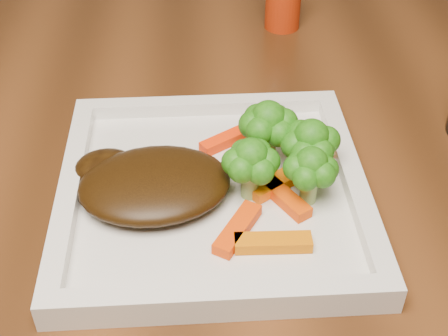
{
  "coord_description": "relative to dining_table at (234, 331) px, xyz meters",
  "views": [
    {
      "loc": [
        -0.02,
        -0.41,
        1.13
      ],
      "look_at": [
        0.01,
        0.01,
        0.79
      ],
      "focal_mm": 50.0,
      "sensor_mm": 36.0,
      "label": 1
    }
  ],
  "objects": [
    {
      "name": "dining_table",
      "position": [
        0.0,
        0.0,
        0.0
      ],
      "size": [
        1.6,
        0.9,
        0.75
      ],
      "primitive_type": null,
      "color": "#532C13",
      "rests_on": "floor"
    },
    {
      "name": "plate",
      "position": [
        -0.03,
        -0.13,
        0.38
      ],
      "size": [
        0.27,
        0.27,
        0.01
      ],
      "primitive_type": "cube",
      "color": "white",
      "rests_on": "dining_table"
    },
    {
      "name": "steak",
      "position": [
        -0.08,
        -0.13,
        0.4
      ],
      "size": [
        0.14,
        0.12,
        0.03
      ],
      "primitive_type": "ellipsoid",
      "rotation": [
        0.0,
        0.0,
        0.1
      ],
      "color": "black",
      "rests_on": "plate"
    },
    {
      "name": "broccoli_0",
      "position": [
        0.02,
        -0.09,
        0.42
      ],
      "size": [
        0.06,
        0.06,
        0.07
      ],
      "primitive_type": null,
      "rotation": [
        0.0,
        0.0,
        0.03
      ],
      "color": "#137215",
      "rests_on": "plate"
    },
    {
      "name": "broccoli_1",
      "position": [
        0.05,
        -0.12,
        0.42
      ],
      "size": [
        0.07,
        0.07,
        0.06
      ],
      "primitive_type": null,
      "rotation": [
        0.0,
        0.0,
        -0.15
      ],
      "color": "#366B11",
      "rests_on": "plate"
    },
    {
      "name": "broccoli_2",
      "position": [
        0.05,
        -0.15,
        0.42
      ],
      "size": [
        0.07,
        0.07,
        0.06
      ],
      "primitive_type": null,
      "rotation": [
        0.0,
        0.0,
        -0.39
      ],
      "color": "#1B6310",
      "rests_on": "plate"
    },
    {
      "name": "broccoli_3",
      "position": [
        -0.0,
        -0.14,
        0.42
      ],
      "size": [
        0.07,
        0.07,
        0.06
      ],
      "primitive_type": null,
      "rotation": [
        0.0,
        0.0,
        -0.3
      ],
      "color": "#286711",
      "rests_on": "plate"
    },
    {
      "name": "carrot_0",
      "position": [
        0.01,
        -0.2,
        0.39
      ],
      "size": [
        0.06,
        0.02,
        0.01
      ],
      "primitive_type": "cube",
      "rotation": [
        0.0,
        0.0,
        -0.03
      ],
      "color": "#D26703",
      "rests_on": "plate"
    },
    {
      "name": "carrot_2",
      "position": [
        -0.01,
        -0.18,
        0.39
      ],
      "size": [
        0.05,
        0.06,
        0.01
      ],
      "primitive_type": "cube",
      "rotation": [
        0.0,
        0.0,
        1.03
      ],
      "color": "#E53C03",
      "rests_on": "plate"
    },
    {
      "name": "carrot_3",
      "position": [
        0.07,
        -0.08,
        0.39
      ],
      "size": [
        0.05,
        0.02,
        0.01
      ],
      "primitive_type": "cube",
      "rotation": [
        0.0,
        0.0,
        -0.08
      ],
      "color": "#FF7104",
      "rests_on": "plate"
    },
    {
      "name": "carrot_4",
      "position": [
        -0.02,
        -0.06,
        0.39
      ],
      "size": [
        0.05,
        0.04,
        0.01
      ],
      "primitive_type": "cube",
      "rotation": [
        0.0,
        0.0,
        0.58
      ],
      "color": "#FF3004",
      "rests_on": "plate"
    },
    {
      "name": "carrot_5",
      "position": [
        0.03,
        -0.15,
        0.39
      ],
      "size": [
        0.04,
        0.06,
        0.01
      ],
      "primitive_type": "cube",
      "rotation": [
        0.0,
        0.0,
        -1.03
      ],
      "color": "#E44303",
      "rests_on": "plate"
    },
    {
      "name": "carrot_6",
      "position": [
        0.03,
        -0.13,
        0.39
      ],
      "size": [
        0.06,
        0.05,
        0.01
      ],
      "primitive_type": "cube",
      "rotation": [
        0.0,
        0.0,
        0.61
      ],
      "color": "#FF6C04",
      "rests_on": "plate"
    }
  ]
}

